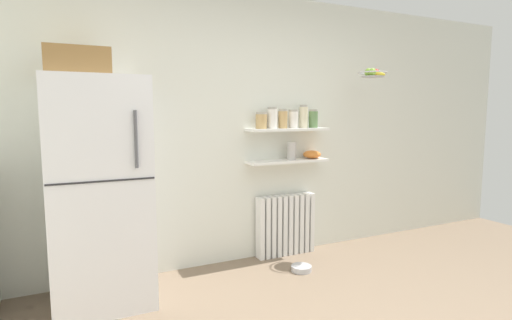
# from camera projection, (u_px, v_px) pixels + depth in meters

# --- Properties ---
(back_wall) EXTENTS (7.04, 0.10, 2.60)m
(back_wall) POSITION_uv_depth(u_px,v_px,m) (251.00, 129.00, 4.02)
(back_wall) COLOR silver
(back_wall) RESTS_ON ground_plane
(refrigerator) EXTENTS (0.71, 0.74, 1.92)m
(refrigerator) POSITION_uv_depth(u_px,v_px,m) (98.00, 187.00, 3.07)
(refrigerator) COLOR silver
(refrigerator) RESTS_ON ground_plane
(radiator) EXTENTS (0.64, 0.12, 0.63)m
(radiator) POSITION_uv_depth(u_px,v_px,m) (286.00, 225.00, 4.17)
(radiator) COLOR white
(radiator) RESTS_ON ground_plane
(wall_shelf_lower) EXTENTS (0.86, 0.22, 0.02)m
(wall_shelf_lower) POSITION_uv_depth(u_px,v_px,m) (288.00, 161.00, 4.06)
(wall_shelf_lower) COLOR white
(wall_shelf_upper) EXTENTS (0.86, 0.22, 0.02)m
(wall_shelf_upper) POSITION_uv_depth(u_px,v_px,m) (288.00, 130.00, 4.02)
(wall_shelf_upper) COLOR white
(storage_jar_0) EXTENTS (0.11, 0.11, 0.16)m
(storage_jar_0) POSITION_uv_depth(u_px,v_px,m) (261.00, 121.00, 3.88)
(storage_jar_0) COLOR tan
(storage_jar_0) RESTS_ON wall_shelf_upper
(storage_jar_1) EXTENTS (0.10, 0.10, 0.21)m
(storage_jar_1) POSITION_uv_depth(u_px,v_px,m) (272.00, 118.00, 3.93)
(storage_jar_1) COLOR silver
(storage_jar_1) RESTS_ON wall_shelf_upper
(storage_jar_2) EXTENTS (0.09, 0.09, 0.19)m
(storage_jar_2) POSITION_uv_depth(u_px,v_px,m) (283.00, 119.00, 3.99)
(storage_jar_2) COLOR tan
(storage_jar_2) RESTS_ON wall_shelf_upper
(storage_jar_3) EXTENTS (0.10, 0.10, 0.18)m
(storage_jar_3) POSITION_uv_depth(u_px,v_px,m) (293.00, 119.00, 4.04)
(storage_jar_3) COLOR silver
(storage_jar_3) RESTS_ON wall_shelf_upper
(storage_jar_4) EXTENTS (0.09, 0.09, 0.23)m
(storage_jar_4) POSITION_uv_depth(u_px,v_px,m) (303.00, 117.00, 4.09)
(storage_jar_4) COLOR beige
(storage_jar_4) RESTS_ON wall_shelf_upper
(storage_jar_5) EXTENTS (0.09, 0.09, 0.19)m
(storage_jar_5) POSITION_uv_depth(u_px,v_px,m) (313.00, 119.00, 4.14)
(storage_jar_5) COLOR #5B7F4C
(storage_jar_5) RESTS_ON wall_shelf_upper
(vase) EXTENTS (0.09, 0.09, 0.18)m
(vase) POSITION_uv_depth(u_px,v_px,m) (292.00, 151.00, 4.07)
(vase) COLOR #B2ADA8
(vase) RESTS_ON wall_shelf_lower
(shelf_bowl) EXTENTS (0.19, 0.19, 0.08)m
(shelf_bowl) POSITION_uv_depth(u_px,v_px,m) (312.00, 154.00, 4.18)
(shelf_bowl) COLOR orange
(shelf_bowl) RESTS_ON wall_shelf_lower
(pet_food_bowl) EXTENTS (0.19, 0.19, 0.05)m
(pet_food_bowl) POSITION_uv_depth(u_px,v_px,m) (301.00, 268.00, 3.76)
(pet_food_bowl) COLOR #B7B7BC
(pet_food_bowl) RESTS_ON ground_plane
(hanging_fruit_basket) EXTENTS (0.29, 0.29, 0.09)m
(hanging_fruit_basket) POSITION_uv_depth(u_px,v_px,m) (373.00, 73.00, 4.05)
(hanging_fruit_basket) COLOR #B2B2B7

